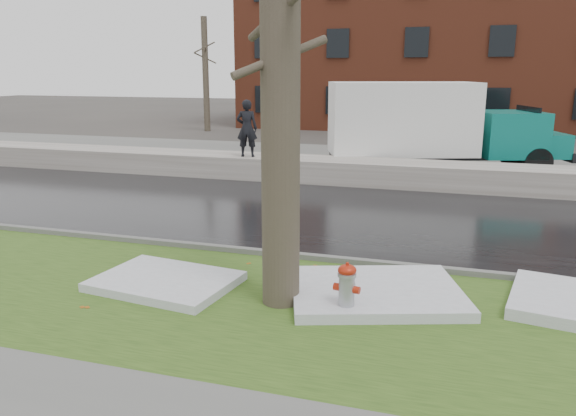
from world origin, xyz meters
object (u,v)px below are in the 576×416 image
(fire_hydrant, at_px, (347,287))
(box_truck, at_px, (430,125))
(worker, at_px, (247,128))
(tree, at_px, (280,63))

(fire_hydrant, distance_m, box_truck, 12.65)
(fire_hydrant, distance_m, worker, 11.00)
(box_truck, relative_size, worker, 5.05)
(tree, relative_size, worker, 3.82)
(fire_hydrant, relative_size, tree, 0.11)
(fire_hydrant, relative_size, worker, 0.44)
(tree, bearing_deg, box_truck, 83.34)
(box_truck, bearing_deg, tree, -115.35)
(tree, height_order, box_truck, tree)
(tree, bearing_deg, worker, 113.86)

